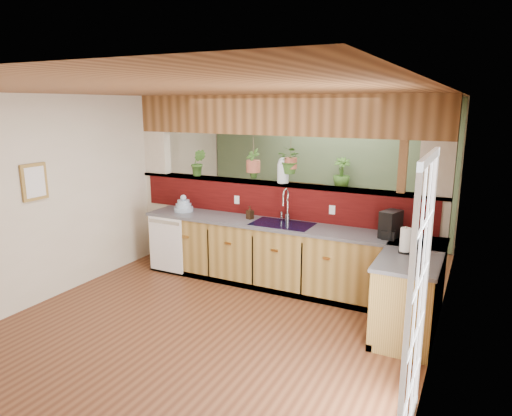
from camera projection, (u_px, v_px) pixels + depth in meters
The scene contains 27 objects.
ground at pixel (231, 311), 5.59m from camera, with size 4.60×7.00×0.01m, color #5A311B.
ceiling at pixel (228, 92), 5.01m from camera, with size 4.60×7.00×0.01m, color brown.
wall_back at pixel (325, 170), 8.35m from camera, with size 4.60×0.02×2.60m, color beige.
wall_left at pixel (85, 191), 6.30m from camera, with size 0.02×7.00×2.60m, color beige.
wall_right at pixel (441, 232), 4.30m from camera, with size 0.02×7.00×2.60m, color beige.
pass_through_partition at pixel (279, 196), 6.49m from camera, with size 4.60×0.21×2.60m.
pass_through_ledge at pixel (277, 184), 6.46m from camera, with size 4.60×0.21×0.04m, color brown.
header_beam at pixel (278, 115), 6.25m from camera, with size 4.60×0.15×0.55m, color brown.
sage_backwall at pixel (324, 170), 8.33m from camera, with size 4.55×0.02×2.55m, color #566D4A.
countertop at pixel (320, 265), 5.88m from camera, with size 4.14×1.52×0.90m.
dishwasher at pixel (166, 244), 6.71m from camera, with size 0.58×0.03×0.82m.
navy_sink at pixel (282, 230), 6.15m from camera, with size 0.82×0.50×0.18m.
french_door at pixel (417, 310), 3.23m from camera, with size 0.06×1.02×2.16m, color white.
framed_print at pixel (34, 182), 5.54m from camera, with size 0.04×0.35×0.45m.
faucet at pixel (286, 203), 6.22m from camera, with size 0.21×0.21×0.47m.
dish_stack at pixel (184, 206), 6.84m from camera, with size 0.29×0.29×0.25m.
soap_dispenser at pixel (250, 212), 6.38m from camera, with size 0.08×0.08×0.18m, color #322012.
coffee_maker at pixel (390, 225), 5.47m from camera, with size 0.18×0.30×0.33m.
paper_towel at pixel (405, 241), 4.92m from camera, with size 0.14×0.14×0.30m.
glass_jar at pixel (283, 170), 6.38m from camera, with size 0.16×0.16×0.36m.
ledge_plant_left at pixel (198, 163), 6.99m from camera, with size 0.23×0.18×0.41m, color #325A1F.
hanging_plant_a at pixel (253, 154), 6.54m from camera, with size 0.27×0.23×0.55m.
hanging_plant_b at pixel (291, 148), 6.26m from camera, with size 0.41×0.38×0.49m.
shelving_console at pixel (314, 214), 8.36m from camera, with size 1.61×0.43×1.07m, color black.
shelf_plant_a at pixel (283, 173), 8.46m from camera, with size 0.20×0.13×0.37m, color #325A1F.
shelf_plant_b at pixel (342, 173), 7.96m from camera, with size 0.30×0.30×0.53m, color #325A1F.
floor_plant at pixel (357, 244), 7.00m from camera, with size 0.67×0.58×0.74m, color #325A1F.
Camera 1 is at (2.59, -4.48, 2.48)m, focal length 32.00 mm.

